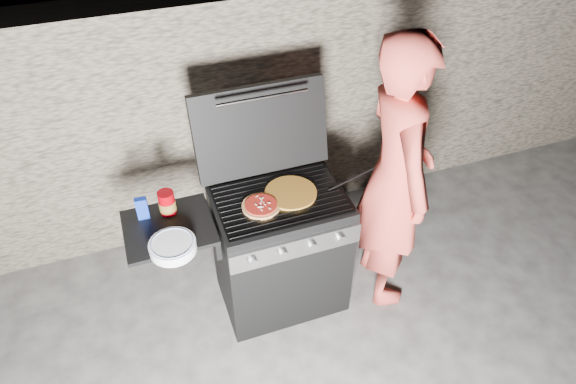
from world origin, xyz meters
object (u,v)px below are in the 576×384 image
object	(u,v)px
pizza_topped	(261,205)
person	(395,178)
gas_grill	(244,261)
sauce_jar	(167,202)

from	to	relation	value
pizza_topped	person	size ratio (longest dim) A/B	0.12
gas_grill	person	size ratio (longest dim) A/B	0.70
sauce_jar	person	xyz separation A→B (m)	(1.36, -0.22, -0.02)
gas_grill	sauce_jar	bearing A→B (deg)	163.46
sauce_jar	gas_grill	bearing A→B (deg)	-16.54
gas_grill	pizza_topped	bearing A→B (deg)	-14.72
sauce_jar	person	distance (m)	1.38
pizza_topped	sauce_jar	size ratio (longest dim) A/B	1.54
person	pizza_topped	bearing A→B (deg)	93.59
pizza_topped	gas_grill	bearing A→B (deg)	165.28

